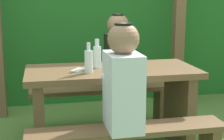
{
  "coord_description": "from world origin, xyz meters",
  "views": [
    {
      "loc": [
        -0.56,
        -2.71,
        1.32
      ],
      "look_at": [
        0.0,
        0.0,
        0.72
      ],
      "focal_mm": 55.17,
      "sensor_mm": 36.0,
      "label": 1
    }
  ],
  "objects": [
    {
      "name": "person_black_coat",
      "position": [
        0.17,
        0.54,
        0.76
      ],
      "size": [
        0.25,
        0.35,
        0.72
      ],
      "color": "black",
      "rests_on": "bench_far"
    },
    {
      "name": "picnic_table",
      "position": [
        0.0,
        0.0,
        0.5
      ],
      "size": [
        1.4,
        0.64,
        0.73
      ],
      "color": "brown",
      "rests_on": "ground_plane"
    },
    {
      "name": "bottle_right",
      "position": [
        -0.21,
        -0.12,
        0.83
      ],
      "size": [
        0.06,
        0.06,
        0.24
      ],
      "color": "silver",
      "rests_on": "picnic_table"
    },
    {
      "name": "bench_far",
      "position": [
        0.0,
        0.54,
        0.31
      ],
      "size": [
        1.4,
        0.24,
        0.43
      ],
      "color": "brown",
      "rests_on": "ground_plane"
    },
    {
      "name": "person_white_shirt",
      "position": [
        -0.04,
        -0.54,
        0.76
      ],
      "size": [
        0.25,
        0.35,
        0.72
      ],
      "color": "silver",
      "rests_on": "bench_near"
    },
    {
      "name": "bottle_left",
      "position": [
        -0.11,
        0.05,
        0.83
      ],
      "size": [
        0.07,
        0.07,
        0.24
      ],
      "color": "silver",
      "rests_on": "picnic_table"
    },
    {
      "name": "cell_phone",
      "position": [
        -0.28,
        -0.02,
        0.74
      ],
      "size": [
        0.13,
        0.16,
        0.01
      ],
      "primitive_type": "cube",
      "rotation": [
        0.0,
        0.0,
        -0.56
      ],
      "color": "silver",
      "rests_on": "picnic_table"
    },
    {
      "name": "pergola_post_right",
      "position": [
        1.03,
        1.11,
        0.98
      ],
      "size": [
        0.12,
        0.12,
        1.97
      ],
      "primitive_type": "cube",
      "color": "brown",
      "rests_on": "ground_plane"
    },
    {
      "name": "drinking_glass",
      "position": [
        0.08,
        -0.12,
        0.78
      ],
      "size": [
        0.07,
        0.07,
        0.09
      ],
      "primitive_type": "cylinder",
      "color": "silver",
      "rests_on": "picnic_table"
    },
    {
      "name": "hedge_backdrop",
      "position": [
        0.0,
        1.82,
        1.04
      ],
      "size": [
        6.4,
        0.75,
        2.08
      ],
      "primitive_type": "cube",
      "color": "#206020",
      "rests_on": "ground_plane"
    }
  ]
}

